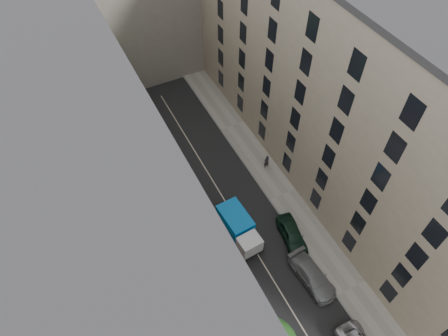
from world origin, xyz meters
TOP-DOWN VIEW (x-y plane):
  - ground at (0.00, 0.00)m, footprint 120.00×120.00m
  - road_surface at (0.00, 0.00)m, footprint 8.00×44.00m
  - sidewalk_left at (-5.50, 0.00)m, footprint 3.00×44.00m
  - sidewalk_right at (5.50, 0.00)m, footprint 3.00×44.00m
  - building_left at (-11.00, 0.00)m, footprint 8.00×44.00m
  - building_right at (11.00, 0.00)m, footprint 8.00×44.00m
  - tarp_truck at (-0.60, -2.11)m, footprint 2.37×5.37m
  - car_left_2 at (-3.60, -7.80)m, footprint 2.42×4.80m
  - car_left_3 at (-3.38, -0.20)m, footprint 2.53×4.91m
  - car_left_4 at (-3.60, 4.33)m, footprint 1.96×4.06m
  - car_left_5 at (-3.06, 11.00)m, footprint 1.61×3.97m
  - car_right_1 at (2.94, -8.80)m, footprint 2.39×5.15m
  - car_right_2 at (3.60, -4.60)m, footprint 2.51×4.64m
  - tree_mid at (-6.30, 4.89)m, footprint 5.94×5.76m
  - tree_far at (-5.95, 18.89)m, footprint 5.17×4.88m
  - lamp_post at (-5.74, -7.72)m, footprint 0.36×0.36m
  - pedestrian at (5.83, 3.83)m, footprint 0.63×0.42m

SIDE VIEW (x-z plane):
  - ground at x=0.00m, z-range 0.00..0.00m
  - road_surface at x=0.00m, z-range 0.00..0.02m
  - sidewalk_left at x=-5.50m, z-range 0.00..0.15m
  - sidewalk_right at x=5.50m, z-range 0.00..0.15m
  - car_left_5 at x=-3.06m, z-range 0.00..1.28m
  - car_left_2 at x=-3.60m, z-range 0.00..1.30m
  - car_left_4 at x=-3.60m, z-range 0.00..1.34m
  - car_left_3 at x=-3.38m, z-range 0.00..1.36m
  - car_right_1 at x=2.94m, z-range 0.00..1.46m
  - car_right_2 at x=3.60m, z-range 0.00..1.50m
  - pedestrian at x=5.83m, z-range 0.15..1.87m
  - tarp_truck at x=-0.60m, z-range 0.12..2.55m
  - lamp_post at x=-5.74m, z-range 0.88..6.84m
  - tree_far at x=-5.95m, z-range 1.59..10.08m
  - tree_mid at x=-6.30m, z-range 1.67..11.13m
  - building_left at x=-11.00m, z-range 0.00..20.00m
  - building_right at x=11.00m, z-range 0.00..20.00m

